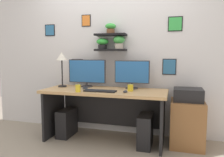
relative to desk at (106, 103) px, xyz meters
The scene contains 15 objects.
ground_plane 0.55m from the desk, 90.00° to the right, with size 8.00×8.00×0.00m, color gray.
back_wall_assembly 0.89m from the desk, 89.96° to the left, with size 4.40×0.24×2.70m.
desk is the anchor object (origin of this frame).
monitor_left 0.58m from the desk, 155.73° to the left, with size 0.60×0.18×0.42m.
monitor_right 0.58m from the desk, 24.25° to the left, with size 0.52×0.18×0.42m.
keyboard 0.31m from the desk, 91.79° to the right, with size 0.44×0.14×0.02m, color black.
computer_mouse 0.46m from the desk, 31.26° to the right, with size 0.06×0.09×0.03m, color #2D2D33.
desk_lamp 0.96m from the desk, behind, with size 0.18×0.18×0.54m.
cell_phone 0.37m from the desk, behind, with size 0.07×0.14×0.01m, color #2D2D33.
coffee_mug 0.46m from the desk, ahead, with size 0.08×0.08×0.09m, color yellow.
pen_cup 0.51m from the desk, 130.51° to the right, with size 0.07×0.07×0.10m, color yellow.
drawer_cabinet 1.17m from the desk, ahead, with size 0.44×0.50×0.63m, color brown.
printer 1.16m from the desk, ahead, with size 0.38×0.34×0.17m, color black.
computer_tower_left 0.71m from the desk, behind, with size 0.18×0.40×0.41m, color black.
computer_tower_right 0.69m from the desk, ahead, with size 0.18×0.40×0.44m, color black.
Camera 1 is at (0.97, -2.96, 1.26)m, focal length 35.31 mm.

